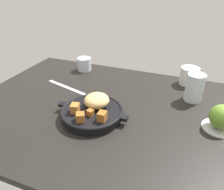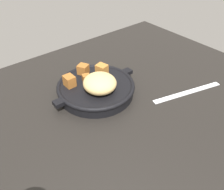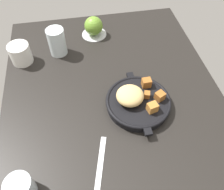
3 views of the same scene
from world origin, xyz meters
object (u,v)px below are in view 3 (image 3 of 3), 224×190
(red_apple, at_px, (94,26))
(butter_knife, at_px, (99,173))
(water_glass_tall, at_px, (57,42))
(ceramic_mug_white, at_px, (20,54))
(cast_iron_skillet, at_px, (137,101))
(water_glass_short, at_px, (20,188))

(red_apple, distance_m, butter_knife, 0.64)
(water_glass_tall, height_order, ceramic_mug_white, water_glass_tall)
(water_glass_tall, distance_m, ceramic_mug_white, 0.15)
(cast_iron_skillet, relative_size, butter_knife, 1.16)
(red_apple, height_order, water_glass_tall, water_glass_tall)
(red_apple, xyz_separation_m, water_glass_short, (-0.64, 0.28, -0.01))
(red_apple, bearing_deg, butter_knife, 173.67)
(cast_iron_skillet, relative_size, water_glass_tall, 2.34)
(butter_knife, distance_m, water_glass_tall, 0.55)
(butter_knife, height_order, water_glass_tall, water_glass_tall)
(butter_knife, bearing_deg, red_apple, 9.19)
(red_apple, relative_size, water_glass_short, 1.13)
(red_apple, bearing_deg, water_glass_tall, 120.24)
(cast_iron_skillet, distance_m, water_glass_tall, 0.41)
(cast_iron_skillet, relative_size, water_glass_short, 3.69)
(cast_iron_skillet, distance_m, butter_knife, 0.27)
(cast_iron_skillet, relative_size, red_apple, 3.27)
(water_glass_short, bearing_deg, cast_iron_skillet, -58.68)
(water_glass_tall, bearing_deg, butter_knife, -170.42)
(red_apple, distance_m, ceramic_mug_white, 0.33)
(red_apple, height_order, ceramic_mug_white, red_apple)
(red_apple, bearing_deg, water_glass_short, 156.73)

